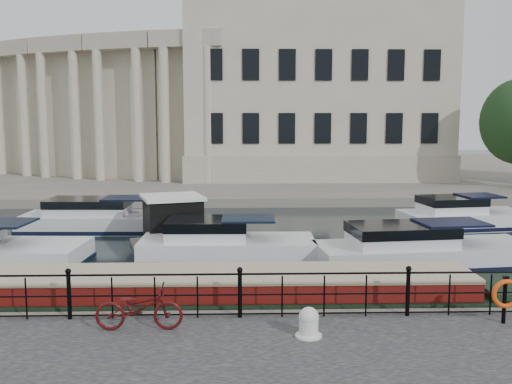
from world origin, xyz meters
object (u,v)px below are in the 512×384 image
bicycle (139,308)px  narrowboat (214,302)px  harbour_hut (173,224)px  life_ring_post (506,294)px  mooring_bollard (309,323)px

bicycle → narrowboat: 2.98m
bicycle → harbour_hut: size_ratio=0.50×
life_ring_post → mooring_bollard: bearing=-172.3°
narrowboat → harbour_hut: (-2.08, 8.38, 0.59)m
mooring_bollard → narrowboat: (-2.17, 2.94, -0.49)m
mooring_bollard → life_ring_post: 4.64m
bicycle → life_ring_post: life_ring_post is taller
life_ring_post → harbour_hut: bearing=129.5°
mooring_bollard → harbour_hut: bearing=110.5°
bicycle → harbour_hut: bearing=1.9°
bicycle → mooring_bollard: bearing=-98.5°
mooring_bollard → life_ring_post: (4.59, 0.62, 0.39)m
bicycle → life_ring_post: bearing=-90.0°
bicycle → narrowboat: bearing=-33.3°
bicycle → life_ring_post: 8.31m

